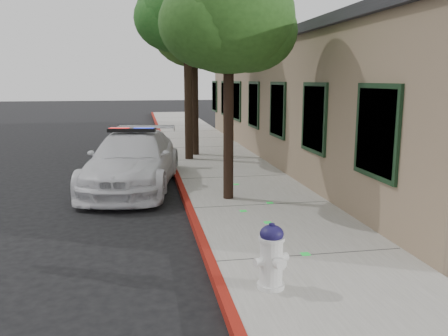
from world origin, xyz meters
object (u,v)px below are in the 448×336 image
street_tree_mid (188,17)px  street_tree_far (195,35)px  clapboard_building (356,100)px  street_tree_near (229,22)px  police_car (133,160)px  fire_hydrant (271,256)px

street_tree_mid → street_tree_far: 1.04m
clapboard_building → street_tree_far: (-5.62, 1.14, 2.28)m
street_tree_near → street_tree_mid: street_tree_mid is taller
police_car → street_tree_near: street_tree_near is taller
street_tree_mid → fire_hydrant: bearing=-90.1°
street_tree_near → street_tree_mid: (-0.31, 5.60, 0.81)m
fire_hydrant → street_tree_mid: (0.02, 10.30, 4.29)m
police_car → street_tree_far: street_tree_far is taller
street_tree_near → street_tree_mid: size_ratio=0.84×
clapboard_building → fire_hydrant: (-5.99, -10.01, -1.53)m
police_car → street_tree_mid: street_tree_mid is taller
clapboard_building → street_tree_near: (-5.66, -5.32, 1.94)m
police_car → fire_hydrant: police_car is taller
clapboard_building → street_tree_mid: (-5.97, 0.29, 2.75)m
clapboard_building → street_tree_far: bearing=168.5°
street_tree_mid → street_tree_near: bearing=-86.8°
clapboard_building → fire_hydrant: 11.77m
fire_hydrant → street_tree_near: street_tree_near is taller
clapboard_building → street_tree_far: size_ratio=3.69×
fire_hydrant → police_car: bearing=88.2°
street_tree_far → street_tree_near: bearing=-90.3°
street_tree_far → clapboard_building: bearing=-11.5°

